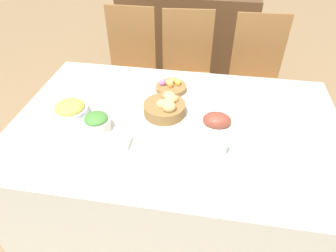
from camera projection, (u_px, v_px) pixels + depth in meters
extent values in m
plane|color=#937551|center=(174.00, 201.00, 2.15)|extent=(12.00, 12.00, 0.00)
cube|color=silver|center=(175.00, 166.00, 1.92)|extent=(1.85, 1.18, 0.72)
cylinder|color=olive|center=(229.00, 124.00, 2.48)|extent=(0.03, 0.03, 0.44)
cylinder|color=olive|center=(277.00, 127.00, 2.45)|extent=(0.03, 0.03, 0.44)
cylinder|color=olive|center=(227.00, 98.00, 2.78)|extent=(0.03, 0.03, 0.44)
cylinder|color=olive|center=(270.00, 101.00, 2.75)|extent=(0.03, 0.03, 0.44)
cube|color=olive|center=(255.00, 90.00, 2.47)|extent=(0.44, 0.44, 0.02)
cube|color=olive|center=(259.00, 47.00, 2.44)|extent=(0.42, 0.04, 0.55)
cylinder|color=olive|center=(161.00, 118.00, 2.55)|extent=(0.03, 0.03, 0.44)
cylinder|color=olive|center=(207.00, 120.00, 2.53)|extent=(0.03, 0.03, 0.44)
cylinder|color=olive|center=(165.00, 93.00, 2.85)|extent=(0.03, 0.03, 0.44)
cylinder|color=olive|center=(206.00, 94.00, 2.83)|extent=(0.03, 0.03, 0.44)
cube|color=olive|center=(186.00, 83.00, 2.54)|extent=(0.46, 0.46, 0.02)
cube|color=olive|center=(187.00, 42.00, 2.52)|extent=(0.42, 0.06, 0.55)
cylinder|color=olive|center=(103.00, 111.00, 2.63)|extent=(0.03, 0.03, 0.44)
cylinder|color=olive|center=(146.00, 115.00, 2.58)|extent=(0.03, 0.03, 0.44)
cylinder|color=olive|center=(116.00, 87.00, 2.92)|extent=(0.03, 0.03, 0.44)
cylinder|color=olive|center=(155.00, 91.00, 2.87)|extent=(0.03, 0.03, 0.44)
cube|color=olive|center=(128.00, 79.00, 2.61)|extent=(0.42, 0.42, 0.02)
cube|color=olive|center=(131.00, 38.00, 2.58)|extent=(0.42, 0.02, 0.55)
cube|color=brown|center=(187.00, 37.00, 3.26)|extent=(1.42, 0.44, 0.93)
cylinder|color=olive|center=(164.00, 109.00, 1.74)|extent=(0.24, 0.24, 0.07)
ellipsoid|color=tan|center=(169.00, 107.00, 1.66)|extent=(0.09, 0.09, 0.06)
ellipsoid|color=tan|center=(169.00, 101.00, 1.71)|extent=(0.09, 0.08, 0.06)
ellipsoid|color=tan|center=(171.00, 100.00, 1.73)|extent=(0.09, 0.07, 0.06)
ellipsoid|color=tan|center=(169.00, 96.00, 1.75)|extent=(0.08, 0.07, 0.05)
ellipsoid|color=tan|center=(169.00, 101.00, 1.72)|extent=(0.08, 0.08, 0.05)
ellipsoid|color=tan|center=(162.00, 104.00, 1.70)|extent=(0.10, 0.10, 0.05)
cylinder|color=olive|center=(171.00, 88.00, 1.94)|extent=(0.20, 0.20, 0.03)
ellipsoid|color=#F4D151|center=(178.00, 82.00, 1.93)|extent=(0.04, 0.04, 0.05)
ellipsoid|color=#F29E4C|center=(171.00, 85.00, 1.91)|extent=(0.04, 0.04, 0.05)
ellipsoid|color=#B27AD1|center=(163.00, 82.00, 1.92)|extent=(0.04, 0.04, 0.05)
ellipsoid|color=#7FCC7A|center=(163.00, 82.00, 1.93)|extent=(0.04, 0.04, 0.05)
ellipsoid|color=#F4D151|center=(168.00, 82.00, 1.93)|extent=(0.03, 0.03, 0.04)
ellipsoid|color=#7FCC7A|center=(170.00, 82.00, 1.93)|extent=(0.04, 0.04, 0.04)
ellipsoid|color=#F29E4C|center=(174.00, 80.00, 1.95)|extent=(0.04, 0.04, 0.05)
ellipsoid|color=white|center=(216.00, 124.00, 1.67)|extent=(0.24, 0.17, 0.01)
ellipsoid|color=brown|center=(217.00, 120.00, 1.65)|extent=(0.16, 0.12, 0.08)
cylinder|color=white|center=(97.00, 124.00, 1.63)|extent=(0.15, 0.15, 0.06)
ellipsoid|color=#478438|center=(96.00, 118.00, 1.60)|extent=(0.13, 0.13, 0.05)
cylinder|color=silver|center=(71.00, 112.00, 1.72)|extent=(0.19, 0.19, 0.05)
ellipsoid|color=#F4DB4C|center=(69.00, 107.00, 1.70)|extent=(0.17, 0.17, 0.06)
cylinder|color=white|center=(170.00, 174.00, 1.39)|extent=(0.27, 0.27, 0.01)
cube|color=silver|center=(137.00, 170.00, 1.41)|extent=(0.02, 0.17, 0.00)
cube|color=silver|center=(205.00, 179.00, 1.37)|extent=(0.02, 0.17, 0.00)
cube|color=silver|center=(211.00, 180.00, 1.36)|extent=(0.02, 0.17, 0.00)
cylinder|color=silver|center=(221.00, 147.00, 1.48)|extent=(0.07, 0.07, 0.08)
cube|color=white|center=(117.00, 141.00, 1.55)|extent=(0.14, 0.08, 0.03)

